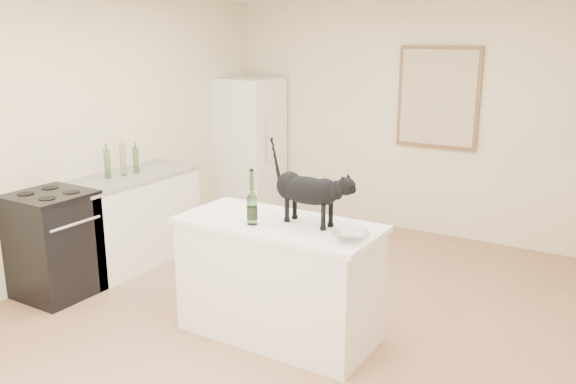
{
  "coord_description": "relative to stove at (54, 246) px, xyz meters",
  "views": [
    {
      "loc": [
        2.33,
        -3.7,
        2.23
      ],
      "look_at": [
        0.15,
        -0.15,
        1.12
      ],
      "focal_mm": 37.34,
      "sensor_mm": 36.0,
      "label": 1
    }
  ],
  "objects": [
    {
      "name": "left_cabinets",
      "position": [
        0.0,
        0.9,
        -0.02
      ],
      "size": [
        0.6,
        1.4,
        0.86
      ],
      "primitive_type": "cube",
      "color": "white",
      "rests_on": "floor"
    },
    {
      "name": "fridge_paper",
      "position": [
        0.34,
        3.02,
        0.87
      ],
      "size": [
        0.01,
        0.14,
        0.18
      ],
      "primitive_type": "cube",
      "rotation": [
        0.0,
        0.0,
        0.02
      ],
      "color": "white",
      "rests_on": "fridge"
    },
    {
      "name": "wall_left",
      "position": [
        -0.3,
        0.6,
        0.85
      ],
      "size": [
        0.0,
        5.5,
        5.5
      ],
      "primitive_type": "plane",
      "rotation": [
        1.57,
        0.0,
        1.57
      ],
      "color": "#F5E8BE",
      "rests_on": "ground"
    },
    {
      "name": "wine_bottle",
      "position": [
        1.92,
        0.25,
        0.63
      ],
      "size": [
        0.09,
        0.09,
        0.36
      ],
      "primitive_type": "cylinder",
      "rotation": [
        0.0,
        0.0,
        0.16
      ],
      "color": "#225221",
      "rests_on": "island_top"
    },
    {
      "name": "left_countertop",
      "position": [
        0.0,
        0.9,
        0.43
      ],
      "size": [
        0.62,
        1.44,
        0.04
      ],
      "primitive_type": "cube",
      "color": "gray",
      "rests_on": "left_cabinets"
    },
    {
      "name": "fridge",
      "position": [
        0.0,
        2.95,
        0.4
      ],
      "size": [
        0.68,
        0.68,
        1.7
      ],
      "primitive_type": "cube",
      "color": "white",
      "rests_on": "floor"
    },
    {
      "name": "black_cat",
      "position": [
        2.25,
        0.47,
        0.67
      ],
      "size": [
        0.65,
        0.25,
        0.44
      ],
      "primitive_type": null,
      "rotation": [
        0.0,
        0.0,
        -0.1
      ],
      "color": "black",
      "rests_on": "island_top"
    },
    {
      "name": "glass_bowl",
      "position": [
        2.68,
        0.3,
        0.48
      ],
      "size": [
        0.32,
        0.32,
        0.06
      ],
      "primitive_type": "imported",
      "rotation": [
        0.0,
        0.0,
        0.42
      ],
      "color": "silver",
      "rests_on": "island_top"
    },
    {
      "name": "counter_bottle_cluster",
      "position": [
        -0.02,
        0.86,
        0.59
      ],
      "size": [
        0.12,
        0.37,
        0.3
      ],
      "color": "#216223",
      "rests_on": "left_countertop"
    },
    {
      "name": "floor",
      "position": [
        1.95,
        0.6,
        -0.45
      ],
      "size": [
        5.5,
        5.5,
        0.0
      ],
      "primitive_type": "plane",
      "color": "#A67C58",
      "rests_on": "ground"
    },
    {
      "name": "island_top",
      "position": [
        2.05,
        0.4,
        0.43
      ],
      "size": [
        1.5,
        0.7,
        0.04
      ],
      "primitive_type": "cube",
      "color": "white",
      "rests_on": "island_base"
    },
    {
      "name": "stove",
      "position": [
        0.0,
        0.0,
        0.0
      ],
      "size": [
        0.6,
        0.6,
        0.9
      ],
      "primitive_type": "cube",
      "color": "black",
      "rests_on": "floor"
    },
    {
      "name": "wall_back",
      "position": [
        1.95,
        3.35,
        0.85
      ],
      "size": [
        4.5,
        0.0,
        4.5
      ],
      "primitive_type": "plane",
      "rotation": [
        1.57,
        0.0,
        0.0
      ],
      "color": "#F5E8BE",
      "rests_on": "ground"
    },
    {
      "name": "island_base",
      "position": [
        2.05,
        0.4,
        -0.02
      ],
      "size": [
        1.44,
        0.67,
        0.86
      ],
      "primitive_type": "cube",
      "color": "white",
      "rests_on": "floor"
    },
    {
      "name": "artwork_canvas",
      "position": [
        2.25,
        3.3,
        1.1
      ],
      "size": [
        0.82,
        0.0,
        1.02
      ],
      "primitive_type": "cube",
      "color": "beige",
      "rests_on": "wall_back"
    },
    {
      "name": "artwork_frame",
      "position": [
        2.25,
        3.32,
        1.1
      ],
      "size": [
        0.9,
        0.03,
        1.1
      ],
      "primitive_type": "cube",
      "color": "brown",
      "rests_on": "wall_back"
    }
  ]
}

